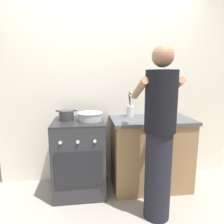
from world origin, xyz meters
TOP-DOWN VIEW (x-y plane):
  - ground at (0.00, 0.00)m, footprint 6.00×6.00m
  - back_wall at (0.20, 0.50)m, footprint 3.20×0.10m
  - countertop at (0.55, 0.15)m, footprint 1.00×0.60m
  - stove_range at (-0.35, 0.15)m, footprint 0.60×0.62m
  - pot at (-0.49, 0.20)m, footprint 0.24×0.18m
  - mixing_bowl at (-0.21, 0.14)m, footprint 0.30×0.30m
  - utensil_crock at (0.31, 0.31)m, footprint 0.10×0.10m
  - oil_bottle at (0.79, 0.08)m, footprint 0.07×0.07m
  - person at (0.44, -0.43)m, footprint 0.41×0.50m

SIDE VIEW (x-z plane):
  - ground at x=0.00m, z-range 0.00..0.00m
  - stove_range at x=-0.35m, z-range 0.00..0.90m
  - countertop at x=0.55m, z-range 0.00..0.90m
  - person at x=0.44m, z-range 0.01..1.71m
  - mixing_bowl at x=-0.21m, z-range 0.90..1.00m
  - pot at x=-0.49m, z-range 0.90..1.02m
  - oil_bottle at x=0.79m, z-range 0.88..1.09m
  - utensil_crock at x=0.31m, z-range 0.83..1.17m
  - back_wall at x=0.20m, z-range 0.00..2.50m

